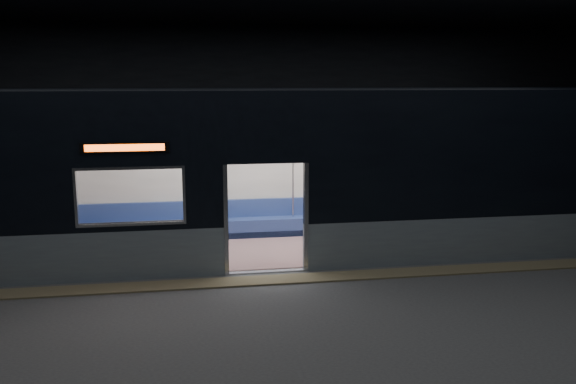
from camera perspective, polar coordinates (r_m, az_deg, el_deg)
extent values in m
cube|color=#47494C|center=(10.48, -1.26, -9.30)|extent=(24.00, 14.00, 0.01)
cube|color=black|center=(16.83, -4.72, 6.93)|extent=(24.00, 0.04, 5.00)
cube|color=black|center=(3.29, 16.49, -8.62)|extent=(24.00, 0.04, 5.00)
cube|color=#8C7F59|center=(10.99, -1.67, -8.24)|extent=(22.80, 0.50, 0.03)
cube|color=#84969E|center=(12.87, 19.96, -4.05)|extent=(8.30, 0.12, 0.90)
cube|color=black|center=(12.58, 20.41, 3.03)|extent=(8.30, 0.12, 2.30)
cube|color=black|center=(10.95, -2.11, 5.68)|extent=(1.40, 0.12, 1.15)
cube|color=#B7BABC|center=(11.13, -5.84, -2.63)|extent=(0.08, 0.14, 2.05)
cube|color=#B7BABC|center=(11.32, 1.67, -2.36)|extent=(0.08, 0.14, 2.05)
cube|color=black|center=(10.85, -15.01, 4.04)|extent=(1.50, 0.04, 0.18)
cube|color=#FF5511|center=(10.85, -15.02, 4.03)|extent=(1.34, 0.03, 0.12)
cube|color=beige|center=(13.91, -3.61, 2.46)|extent=(18.00, 0.12, 3.20)
cube|color=black|center=(12.34, -3.00, 9.25)|extent=(18.00, 3.00, 0.15)
cube|color=gray|center=(12.84, -2.86, -5.44)|extent=(17.76, 2.76, 0.04)
cube|color=beige|center=(12.40, -2.96, 4.97)|extent=(17.76, 2.76, 0.10)
cube|color=#2F3F8A|center=(13.85, -3.41, -3.28)|extent=(11.00, 0.48, 0.41)
cube|color=#2F3F8A|center=(13.95, -3.51, -1.48)|extent=(11.00, 0.10, 0.40)
cube|color=#785763|center=(11.80, -18.45, -6.28)|extent=(4.40, 0.48, 0.41)
cube|color=#785763|center=(12.56, 12.91, -4.99)|extent=(4.40, 0.48, 0.41)
cylinder|color=silver|center=(11.39, -7.01, -1.61)|extent=(0.04, 0.04, 2.26)
cylinder|color=silver|center=(13.61, -7.44, 0.38)|extent=(0.04, 0.04, 2.26)
cylinder|color=silver|center=(11.62, 2.39, -1.29)|extent=(0.04, 0.04, 2.26)
cylinder|color=silver|center=(13.80, 0.47, 0.61)|extent=(0.04, 0.04, 2.26)
cylinder|color=silver|center=(13.51, -3.47, 3.72)|extent=(11.00, 0.03, 0.03)
cube|color=black|center=(14.69, 13.83, -1.67)|extent=(0.15, 0.42, 0.14)
cube|color=black|center=(14.77, 14.50, -1.63)|extent=(0.15, 0.42, 0.14)
cylinder|color=black|center=(14.58, 14.08, -2.85)|extent=(0.10, 0.10, 0.43)
cylinder|color=black|center=(14.65, 14.76, -2.81)|extent=(0.10, 0.10, 0.43)
cube|color=#E76B89|center=(14.88, 13.90, -1.44)|extent=(0.36, 0.20, 0.18)
cylinder|color=#E76B89|center=(14.85, 13.91, -0.24)|extent=(0.34, 0.34, 0.47)
sphere|color=tan|center=(14.77, 14.00, 1.02)|extent=(0.19, 0.19, 0.19)
sphere|color=black|center=(14.80, 13.95, 1.18)|extent=(0.20, 0.20, 0.20)
cube|color=black|center=(14.65, 14.41, -1.18)|extent=(0.32, 0.30, 0.13)
cube|color=white|center=(15.19, 15.56, 2.17)|extent=(0.90, 0.03, 0.58)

